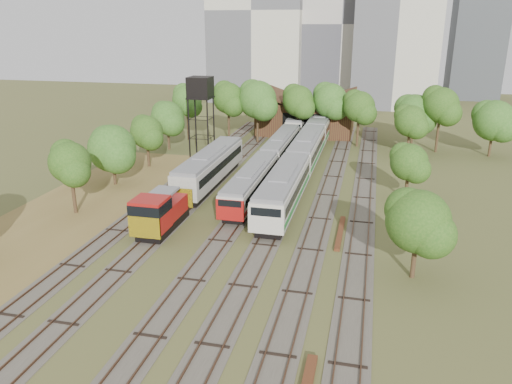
% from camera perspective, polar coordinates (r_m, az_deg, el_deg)
% --- Properties ---
extents(ground, '(240.00, 240.00, 0.00)m').
position_cam_1_polar(ground, '(35.02, -6.10, -12.83)').
color(ground, '#475123').
rests_on(ground, ground).
extents(dry_grass_patch, '(14.00, 60.00, 0.04)m').
position_cam_1_polar(dry_grass_patch, '(49.34, -23.11, -4.55)').
color(dry_grass_patch, brown).
rests_on(dry_grass_patch, ground).
extents(tracks, '(24.60, 80.00, 0.19)m').
position_cam_1_polar(tracks, '(57.14, 1.48, 0.15)').
color(tracks, '#4C473D').
rests_on(tracks, ground).
extents(railcar_red_set, '(2.69, 34.57, 3.32)m').
position_cam_1_polar(railcar_red_set, '(62.35, 1.40, 3.39)').
color(railcar_red_set, black).
rests_on(railcar_red_set, ground).
extents(railcar_green_set, '(3.20, 52.07, 3.96)m').
position_cam_1_polar(railcar_green_set, '(67.49, 5.83, 4.79)').
color(railcar_green_set, black).
rests_on(railcar_green_set, ground).
extents(railcar_rear, '(2.85, 16.08, 3.52)m').
position_cam_1_polar(railcar_rear, '(88.51, 5.10, 8.01)').
color(railcar_rear, black).
rests_on(railcar_rear, ground).
extents(shunter_locomotive, '(2.94, 8.10, 3.84)m').
position_cam_1_polar(shunter_locomotive, '(46.23, -11.06, -2.40)').
color(shunter_locomotive, black).
rests_on(shunter_locomotive, ground).
extents(old_grey_coach, '(3.13, 18.00, 3.88)m').
position_cam_1_polar(old_grey_coach, '(59.33, -5.25, 2.88)').
color(old_grey_coach, black).
rests_on(old_grey_coach, ground).
extents(water_tower, '(3.24, 3.24, 11.22)m').
position_cam_1_polar(water_tower, '(71.32, -6.39, 11.55)').
color(water_tower, black).
rests_on(water_tower, ground).
extents(rail_pile_far, '(0.48, 7.69, 0.25)m').
position_cam_1_polar(rail_pile_far, '(46.31, 9.60, -4.59)').
color(rail_pile_far, brown).
rests_on(rail_pile_far, ground).
extents(maintenance_shed, '(16.45, 11.55, 7.58)m').
position_cam_1_polar(maintenance_shed, '(88.09, 5.76, 8.63)').
color(maintenance_shed, '#381C14').
rests_on(maintenance_shed, ground).
extents(tree_band_left, '(8.44, 52.63, 7.46)m').
position_cam_1_polar(tree_band_left, '(57.10, -19.24, 3.93)').
color(tree_band_left, '#382616').
rests_on(tree_band_left, ground).
extents(tree_band_far, '(51.35, 10.41, 9.81)m').
position_cam_1_polar(tree_band_far, '(78.61, 9.57, 9.71)').
color(tree_band_far, '#382616').
rests_on(tree_band_far, ground).
extents(tree_band_right, '(5.96, 41.74, 7.40)m').
position_cam_1_polar(tree_band_right, '(54.58, 17.43, 3.46)').
color(tree_band_right, '#382616').
rests_on(tree_band_right, ground).
extents(tower_left, '(22.00, 16.00, 42.00)m').
position_cam_1_polar(tower_left, '(126.27, 0.35, 20.01)').
color(tower_left, beige).
rests_on(tower_left, ground).
extents(tower_centre, '(20.00, 18.00, 36.00)m').
position_cam_1_polar(tower_centre, '(128.28, 10.09, 18.38)').
color(tower_centre, '#B5AEA4').
rests_on(tower_centre, ground).
extents(tower_far_right, '(12.00, 12.00, 28.00)m').
position_cam_1_polar(tower_far_right, '(140.09, 23.94, 15.49)').
color(tower_far_right, '#3E4145').
rests_on(tower_far_right, ground).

